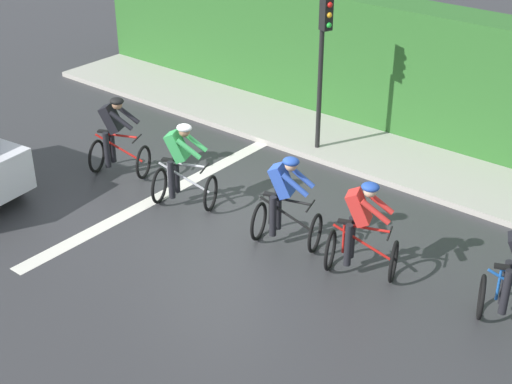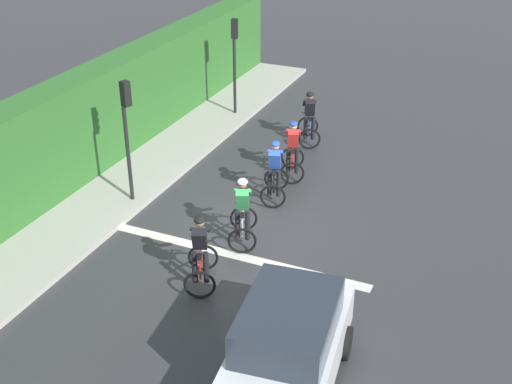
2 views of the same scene
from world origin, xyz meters
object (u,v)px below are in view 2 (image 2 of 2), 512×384
at_px(cyclist_lead, 309,119).
at_px(traffic_light_near_crossing, 127,124).
at_px(car_white, 285,354).
at_px(traffic_light_far_junction, 235,53).
at_px(cyclist_mid, 275,173).
at_px(cyclist_trailing, 201,254).
at_px(cyclist_second, 293,151).
at_px(cyclist_fourth, 243,214).

xyz_separation_m(cyclist_lead, traffic_light_near_crossing, (-2.94, -5.49, 1.43)).
bearing_deg(cyclist_lead, car_white, -72.61).
distance_m(car_white, traffic_light_far_junction, 13.21).
height_order(cyclist_lead, cyclist_mid, same).
relative_size(cyclist_mid, cyclist_trailing, 1.00).
xyz_separation_m(cyclist_lead, cyclist_trailing, (0.43, -8.06, 0.00)).
bearing_deg(cyclist_mid, cyclist_lead, 96.17).
height_order(cyclist_second, car_white, car_white).
distance_m(cyclist_lead, cyclist_mid, 3.90).
xyz_separation_m(cyclist_mid, car_white, (2.80, -6.40, 0.08)).
relative_size(cyclist_trailing, traffic_light_far_junction, 0.50).
distance_m(cyclist_lead, traffic_light_near_crossing, 6.39).
relative_size(cyclist_lead, cyclist_second, 1.00).
relative_size(cyclist_lead, cyclist_mid, 1.00).
height_order(cyclist_trailing, car_white, car_white).
relative_size(cyclist_fourth, car_white, 0.39).
bearing_deg(car_white, cyclist_second, 109.92).
height_order(cyclist_second, cyclist_fourth, same).
xyz_separation_m(cyclist_trailing, traffic_light_far_junction, (-3.56, 9.28, 1.43)).
distance_m(cyclist_second, cyclist_mid, 1.46).
bearing_deg(cyclist_lead, traffic_light_near_crossing, -118.17).
relative_size(cyclist_fourth, cyclist_trailing, 1.00).
xyz_separation_m(cyclist_second, cyclist_mid, (0.05, -1.46, 0.00)).
distance_m(cyclist_second, car_white, 8.36).
distance_m(cyclist_second, traffic_light_far_junction, 5.25).
height_order(cyclist_second, traffic_light_far_junction, traffic_light_far_junction).
bearing_deg(cyclist_trailing, cyclist_lead, 93.05).
bearing_deg(cyclist_lead, cyclist_mid, -83.83).
bearing_deg(traffic_light_near_crossing, cyclist_trailing, -37.28).
xyz_separation_m(cyclist_fourth, cyclist_trailing, (-0.11, -1.90, 0.00)).
height_order(cyclist_mid, traffic_light_far_junction, traffic_light_far_junction).
relative_size(car_white, traffic_light_near_crossing, 1.28).
xyz_separation_m(cyclist_trailing, traffic_light_near_crossing, (-3.37, 2.57, 1.43)).
bearing_deg(cyclist_trailing, traffic_light_far_junction, 110.99).
bearing_deg(cyclist_lead, cyclist_trailing, -86.95).
relative_size(cyclist_lead, car_white, 0.39).
bearing_deg(cyclist_second, cyclist_lead, 98.71).
bearing_deg(traffic_light_near_crossing, cyclist_fourth, -10.77).
bearing_deg(cyclist_trailing, car_white, -38.48).
distance_m(cyclist_mid, cyclist_fourth, 2.28).
distance_m(cyclist_lead, traffic_light_far_junction, 3.65).
xyz_separation_m(cyclist_trailing, car_white, (2.79, -2.22, 0.08)).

